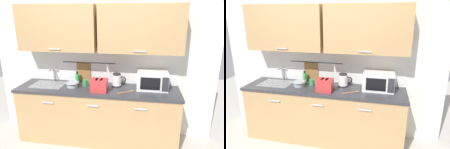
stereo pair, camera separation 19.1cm
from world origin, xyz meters
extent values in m
plane|color=#B7B2A8|center=(0.00, 0.00, 0.00)|extent=(8.00, 8.00, 0.00)
cube|color=tan|center=(0.00, 0.30, 0.43)|extent=(2.50, 0.60, 0.86)
cube|color=#B7B7BC|center=(-0.69, -0.01, 0.74)|extent=(0.18, 0.02, 0.02)
cube|color=#B7B7BC|center=(0.00, -0.01, 0.74)|extent=(0.18, 0.02, 0.02)
cube|color=#B7B7BC|center=(0.69, -0.01, 0.74)|extent=(0.18, 0.02, 0.02)
cube|color=#333338|center=(0.00, 0.30, 0.88)|extent=(2.53, 0.63, 0.04)
cube|color=#9EA0A5|center=(-0.83, 0.32, 0.85)|extent=(0.52, 0.38, 0.09)
cube|color=silver|center=(0.00, 0.63, 1.25)|extent=(3.70, 0.06, 2.50)
cube|color=silver|center=(0.00, 0.59, 1.18)|extent=(2.50, 0.01, 0.55)
cube|color=tan|center=(-0.64, 0.43, 1.80)|extent=(1.23, 0.33, 0.70)
cube|color=#B7B7BC|center=(-0.64, 0.26, 1.50)|extent=(0.18, 0.01, 0.02)
cube|color=tan|center=(0.64, 0.43, 1.80)|extent=(1.23, 0.33, 0.70)
cube|color=#B7B7BC|center=(0.64, 0.26, 1.50)|extent=(0.18, 0.01, 0.02)
cylinder|color=#333338|center=(-0.21, 0.58, 1.23)|extent=(0.90, 0.01, 0.01)
cube|color=olive|center=(-0.29, 0.58, 1.05)|extent=(0.24, 0.02, 0.34)
cylinder|color=#B2B5BA|center=(-0.83, 0.55, 1.01)|extent=(0.03, 0.03, 0.22)
cylinder|color=#B2B5BA|center=(-0.83, 0.47, 1.11)|extent=(0.02, 0.16, 0.02)
cube|color=#B2B5BA|center=(-0.79, 0.55, 1.10)|extent=(0.07, 0.02, 0.01)
cube|color=white|center=(0.84, 0.41, 1.04)|extent=(0.46, 0.34, 0.27)
cube|color=black|center=(0.81, 0.24, 1.04)|extent=(0.29, 0.01, 0.18)
cube|color=#2D2D33|center=(1.02, 0.24, 1.04)|extent=(0.09, 0.01, 0.21)
cylinder|color=black|center=(0.29, 0.43, 0.91)|extent=(0.16, 0.16, 0.02)
cylinder|color=white|center=(0.29, 0.43, 1.00)|extent=(0.15, 0.15, 0.17)
cylinder|color=#262628|center=(0.29, 0.43, 1.10)|extent=(0.13, 0.13, 0.02)
torus|color=black|center=(0.38, 0.43, 1.01)|extent=(0.11, 0.02, 0.11)
cylinder|color=green|center=(-0.38, 0.48, 0.98)|extent=(0.06, 0.06, 0.16)
cylinder|color=black|center=(-0.38, 0.48, 1.08)|extent=(0.03, 0.03, 0.04)
cylinder|color=green|center=(-0.22, 0.37, 0.95)|extent=(0.08, 0.08, 0.09)
torus|color=green|center=(-0.16, 0.37, 0.95)|extent=(0.06, 0.01, 0.06)
cylinder|color=#A5ADB7|center=(-0.40, 0.28, 0.94)|extent=(0.17, 0.17, 0.07)
torus|color=#A5ADB7|center=(-0.40, 0.28, 0.97)|extent=(0.21, 0.21, 0.01)
cube|color=red|center=(0.07, 0.16, 1.00)|extent=(0.24, 0.17, 0.19)
cube|color=black|center=(0.03, 0.16, 1.08)|extent=(0.03, 0.12, 0.01)
cube|color=black|center=(0.10, 0.16, 1.08)|extent=(0.03, 0.12, 0.01)
cube|color=black|center=(-0.06, 0.16, 1.02)|extent=(0.02, 0.02, 0.02)
cylinder|color=red|center=(-0.03, 0.37, 0.95)|extent=(0.08, 0.08, 0.09)
torus|color=red|center=(0.02, 0.37, 0.95)|extent=(0.06, 0.01, 0.06)
cube|color=#9E7042|center=(0.43, 0.16, 0.91)|extent=(0.20, 0.13, 0.01)
ellipsoid|color=#9E7042|center=(0.55, 0.23, 0.91)|extent=(0.07, 0.07, 0.01)
camera|label=1|loc=(0.70, -2.56, 2.00)|focal=32.10mm
camera|label=2|loc=(0.88, -2.52, 2.00)|focal=32.10mm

